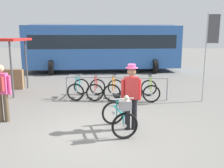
{
  "coord_description": "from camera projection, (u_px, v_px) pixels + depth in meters",
  "views": [
    {
      "loc": [
        0.6,
        -5.86,
        2.45
      ],
      "look_at": [
        0.23,
        1.4,
        1.0
      ],
      "focal_mm": 39.77,
      "sensor_mm": 36.0,
      "label": 1
    }
  ],
  "objects": [
    {
      "name": "featured_bicycle",
      "position": [
        120.0,
        115.0,
        6.21
      ],
      "size": [
        0.96,
        1.26,
        1.09
      ],
      "color": "black",
      "rests_on": "ground"
    },
    {
      "name": "person_with_featured_bike",
      "position": [
        131.0,
        94.0,
        6.37
      ],
      "size": [
        0.52,
        0.32,
        1.72
      ],
      "color": "black",
      "rests_on": "ground"
    },
    {
      "name": "bike_rack_rail",
      "position": [
        116.0,
        82.0,
        9.42
      ],
      "size": [
        3.91,
        0.2,
        0.88
      ],
      "color": "#99999E",
      "rests_on": "ground"
    },
    {
      "name": "banner_flag",
      "position": [
        210.0,
        41.0,
        8.81
      ],
      "size": [
        0.45,
        0.05,
        3.2
      ],
      "color": "#B2B2B7",
      "rests_on": "ground"
    },
    {
      "name": "pedestrian_with_backpack",
      "position": [
        1.0,
        90.0,
        6.92
      ],
      "size": [
        0.53,
        0.35,
        1.64
      ],
      "color": "brown",
      "rests_on": "ground"
    },
    {
      "name": "ground_plane",
      "position": [
        100.0,
        134.0,
        6.25
      ],
      "size": [
        80.0,
        80.0,
        0.0
      ],
      "primitive_type": "plane",
      "color": "slate"
    },
    {
      "name": "racked_bike_orange",
      "position": [
        114.0,
        89.0,
        9.67
      ],
      "size": [
        0.76,
        1.17,
        0.98
      ],
      "color": "black",
      "rests_on": "ground"
    },
    {
      "name": "racked_bike_lime",
      "position": [
        150.0,
        90.0,
        9.55
      ],
      "size": [
        0.66,
        1.08,
        0.97
      ],
      "color": "black",
      "rests_on": "ground"
    },
    {
      "name": "racked_bike_teal",
      "position": [
        79.0,
        88.0,
        9.79
      ],
      "size": [
        0.71,
        1.13,
        0.97
      ],
      "color": "black",
      "rests_on": "ground"
    },
    {
      "name": "racked_bike_red",
      "position": [
        96.0,
        89.0,
        9.73
      ],
      "size": [
        0.67,
        1.12,
        0.98
      ],
      "color": "black",
      "rests_on": "ground"
    },
    {
      "name": "racked_bike_blue",
      "position": [
        132.0,
        89.0,
        9.61
      ],
      "size": [
        0.75,
        1.16,
        0.97
      ],
      "color": "black",
      "rests_on": "ground"
    },
    {
      "name": "bus_distant",
      "position": [
        103.0,
        45.0,
        16.5
      ],
      "size": [
        10.26,
        4.38,
        3.08
      ],
      "color": "#3366B7",
      "rests_on": "ground"
    }
  ]
}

